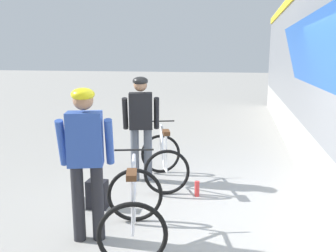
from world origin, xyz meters
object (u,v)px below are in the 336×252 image
cyclist_far_in_dark (141,120)px  water_bottle_near_the_bikes (197,189)px  backpack_on_platform (97,194)px  bicycle_far_white (163,160)px  water_bottle_by_the_backpack (82,203)px  cyclist_near_in_blue (86,152)px  bicycle_near_silver (134,209)px

cyclist_far_in_dark → water_bottle_near_the_bikes: cyclist_far_in_dark is taller
cyclist_far_in_dark → backpack_on_platform: bearing=-103.8°
bicycle_far_white → water_bottle_by_the_backpack: bicycle_far_white is taller
cyclist_near_in_blue → water_bottle_by_the_backpack: bearing=120.6°
cyclist_far_in_dark → cyclist_near_in_blue: bearing=-91.4°
backpack_on_platform → water_bottle_by_the_backpack: backpack_on_platform is taller
cyclist_far_in_dark → bicycle_near_silver: (0.48, -1.98, -0.65)m
bicycle_far_white → water_bottle_by_the_backpack: (-0.87, -1.25, -0.31)m
cyclist_near_in_blue → bicycle_near_silver: bearing=4.5°
cyclist_far_in_dark → water_bottle_by_the_backpack: bearing=-110.3°
bicycle_near_silver → water_bottle_near_the_bikes: 1.59m
cyclist_near_in_blue → water_bottle_by_the_backpack: (-0.43, 0.73, -0.96)m
bicycle_near_silver → bicycle_far_white: 1.93m
cyclist_far_in_dark → water_bottle_by_the_backpack: 1.68m
bicycle_far_white → backpack_on_platform: (-0.69, -1.15, -0.20)m
cyclist_near_in_blue → bicycle_far_white: bearing=77.3°
water_bottle_near_the_bikes → water_bottle_by_the_backpack: bearing=-152.2°
cyclist_near_in_blue → cyclist_far_in_dark: (0.05, 2.03, 0.00)m
cyclist_near_in_blue → backpack_on_platform: (-0.25, 0.82, -0.85)m
cyclist_near_in_blue → bicycle_near_silver: (0.53, 0.04, -0.65)m
bicycle_far_white → water_bottle_by_the_backpack: size_ratio=6.50×
bicycle_near_silver → backpack_on_platform: bicycle_near_silver is taller
cyclist_near_in_blue → water_bottle_near_the_bikes: cyclist_near_in_blue is taller
cyclist_near_in_blue → bicycle_far_white: (0.45, 1.97, -0.65)m
bicycle_far_white → water_bottle_by_the_backpack: bearing=-125.1°
backpack_on_platform → water_bottle_by_the_backpack: bearing=-154.9°
bicycle_far_white → water_bottle_near_the_bikes: bearing=-36.3°
bicycle_near_silver → water_bottle_by_the_backpack: 1.22m
cyclist_far_in_dark → backpack_on_platform: (-0.30, -1.21, -0.85)m
water_bottle_by_the_backpack → cyclist_far_in_dark: bearing=69.7°
cyclist_near_in_blue → bicycle_far_white: 2.12m
bicycle_near_silver → water_bottle_near_the_bikes: bicycle_near_silver is taller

